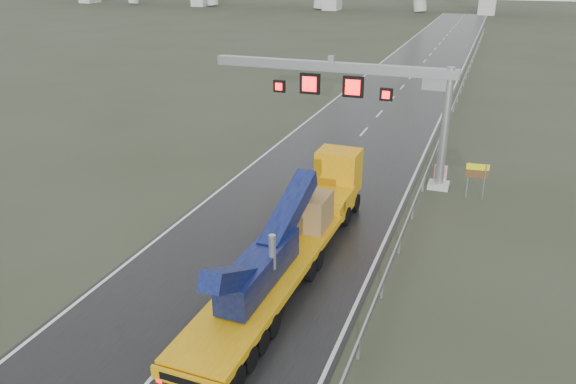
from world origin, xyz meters
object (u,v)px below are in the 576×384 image
at_px(heavy_haul_truck, 300,226).
at_px(exit_sign_pair, 477,174).
at_px(sign_gantry, 365,89).
at_px(striped_barrier, 440,175).

relative_size(heavy_haul_truck, exit_sign_pair, 7.93).
relative_size(sign_gantry, striped_barrier, 12.65).
relative_size(sign_gantry, exit_sign_pair, 6.96).
distance_m(exit_sign_pair, striped_barrier, 2.83).
relative_size(sign_gantry, heavy_haul_truck, 0.88).
bearing_deg(striped_barrier, exit_sign_pair, -25.59).
bearing_deg(sign_gantry, exit_sign_pair, -8.19).
height_order(sign_gantry, striped_barrier, sign_gantry).
xyz_separation_m(heavy_haul_truck, exit_sign_pair, (7.16, 9.89, -0.04)).
bearing_deg(exit_sign_pair, striped_barrier, 135.03).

